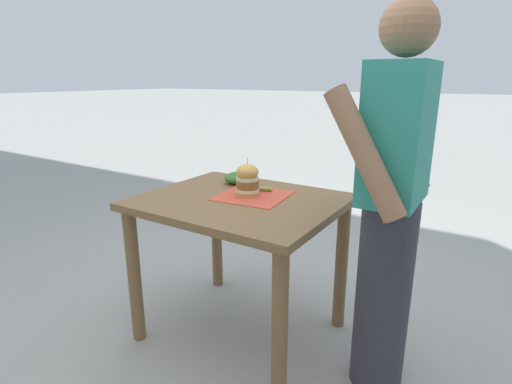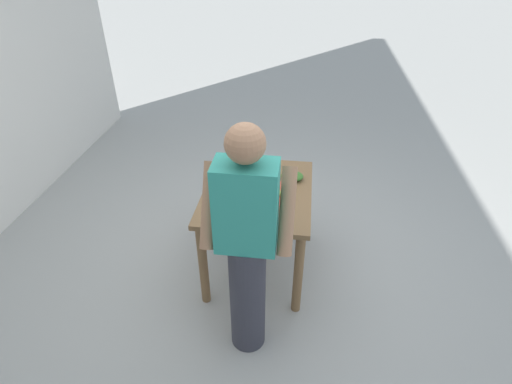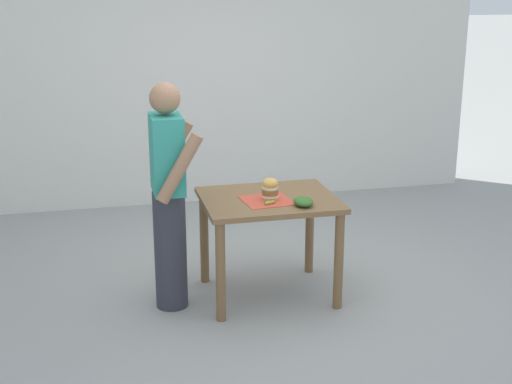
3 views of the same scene
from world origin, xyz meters
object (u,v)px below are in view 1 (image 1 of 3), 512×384
sandwich (247,180)px  side_salad (238,178)px  pickle_spear (264,189)px  patio_table (240,224)px  diner_across_table (391,204)px

sandwich → side_salad: sandwich is taller
side_salad → pickle_spear: bearing=71.5°
pickle_spear → patio_table: bearing=-13.2°
pickle_spear → diner_across_table: (0.15, 0.71, 0.08)m
patio_table → sandwich: size_ratio=4.99×
side_salad → diner_across_table: diner_across_table is taller
side_salad → diner_across_table: (0.23, 0.95, 0.06)m
side_salad → patio_table: bearing=37.0°
pickle_spear → side_salad: 0.25m
patio_table → diner_across_table: 0.79m
patio_table → sandwich: (-0.06, 0.01, 0.23)m
pickle_spear → sandwich: bearing=-17.1°
sandwich → side_salad: bearing=-134.1°
sandwich → pickle_spear: 0.14m
pickle_spear → side_salad: side_salad is taller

